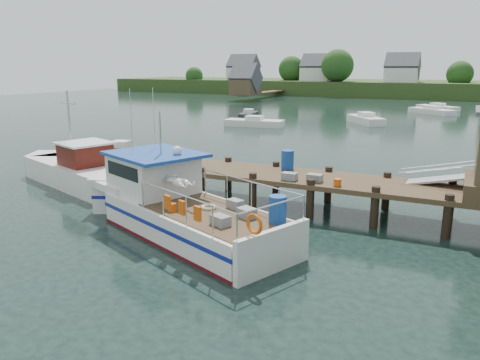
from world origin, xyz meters
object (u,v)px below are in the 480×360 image
at_px(work_boat, 77,169).
at_px(moored_d, 432,111).
at_px(moored_rowboat, 121,152).
at_px(moored_far, 437,108).
at_px(moored_e, 249,115).
at_px(dock, 439,168).
at_px(moored_a, 254,123).
at_px(lobster_boat, 174,205).
at_px(moored_b, 366,119).

distance_m(work_boat, moored_d, 48.61).
bearing_deg(moored_rowboat, moored_far, 90.98).
xyz_separation_m(moored_far, moored_d, (-0.30, -5.70, 0.02)).
height_order(moored_far, moored_e, moored_e).
bearing_deg(dock, moored_a, 127.31).
distance_m(lobster_boat, moored_far, 56.30).
bearing_deg(moored_b, dock, -55.96).
xyz_separation_m(dock, moored_a, (-18.49, 24.26, -1.84)).
xyz_separation_m(dock, moored_e, (-21.92, 30.25, -1.82)).
relative_size(moored_rowboat, moored_far, 0.70).
bearing_deg(moored_far, work_boat, -84.63).
distance_m(moored_far, moored_d, 5.71).
xyz_separation_m(dock, moored_d, (-3.50, 45.64, -1.86)).
relative_size(moored_a, moored_b, 1.09).
relative_size(moored_far, moored_b, 1.06).
relative_size(dock, moored_b, 3.00).
bearing_deg(moored_rowboat, moored_a, 107.27).
distance_m(lobster_boat, work_boat, 9.16).
xyz_separation_m(moored_b, moored_d, (5.42, 14.17, -0.07)).
xyz_separation_m(lobster_boat, moored_b, (-0.22, 36.16, -0.48)).
bearing_deg(dock, moored_d, 94.38).
height_order(lobster_boat, moored_b, lobster_boat).
relative_size(work_boat, moored_d, 1.48).
distance_m(moored_a, moored_d, 26.11).
height_order(lobster_boat, work_boat, lobster_boat).
bearing_deg(moored_a, dock, -39.93).
height_order(work_boat, moored_e, work_boat).
relative_size(lobster_boat, work_boat, 1.17).
xyz_separation_m(moored_rowboat, moored_a, (1.10, 18.89, -0.03)).
bearing_deg(moored_e, moored_a, -81.15).
bearing_deg(moored_d, moored_far, 66.30).
relative_size(work_boat, moored_e, 2.06).
bearing_deg(moored_b, moored_rowboat, -94.01).
bearing_deg(moored_far, dock, -66.21).
height_order(lobster_boat, moored_a, lobster_boat).
height_order(moored_d, moored_e, moored_e).
distance_m(dock, moored_a, 30.56).
distance_m(moored_rowboat, moored_d, 43.37).
relative_size(lobster_boat, moored_a, 1.72).
bearing_deg(dock, moored_far, 93.56).
distance_m(moored_d, moored_e, 24.00).
xyz_separation_m(work_boat, moored_d, (13.60, 46.67, -0.36)).
bearing_deg(moored_a, moored_d, 67.73).
bearing_deg(moored_far, moored_d, -72.78).
bearing_deg(moored_rowboat, moored_e, 115.95).
bearing_deg(moored_a, moored_b, 49.75).
relative_size(work_boat, moored_a, 1.48).
relative_size(dock, moored_rowboat, 4.06).
relative_size(work_boat, moored_far, 1.52).
xyz_separation_m(work_boat, moored_e, (-4.82, 31.28, -0.33)).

